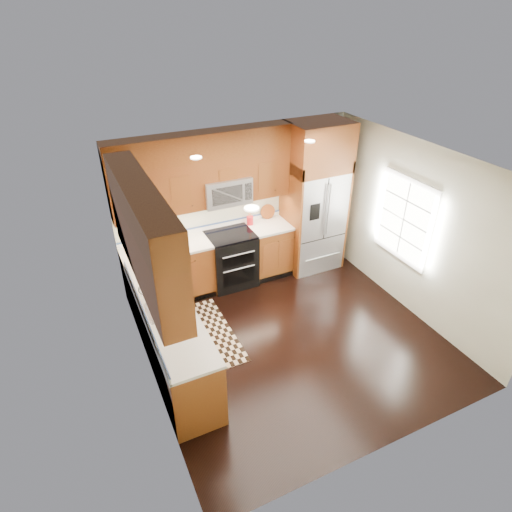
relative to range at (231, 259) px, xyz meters
name	(u,v)px	position (x,y,z in m)	size (l,w,h in m)	color
ground	(292,337)	(0.25, -1.67, -0.47)	(4.00, 4.00, 0.00)	black
wall_back	(236,204)	(0.25, 0.33, 0.83)	(4.00, 0.02, 2.60)	silver
wall_left	(143,301)	(-1.75, -1.67, 0.83)	(0.02, 4.00, 2.60)	silver
wall_right	(414,230)	(2.25, -1.67, 0.83)	(0.02, 4.00, 2.60)	silver
window	(404,219)	(2.23, -1.47, 0.93)	(0.04, 1.10, 1.30)	white
base_cabinets	(189,300)	(-0.98, -0.77, -0.02)	(2.85, 3.00, 0.90)	brown
countertop	(194,267)	(-0.84, -0.65, 0.45)	(2.86, 3.01, 0.04)	white
upper_cabinets	(181,195)	(-0.90, -0.58, 1.56)	(2.85, 3.00, 1.15)	brown
range	(231,259)	(0.00, 0.00, 0.00)	(0.76, 0.67, 0.95)	black
microwave	(226,190)	(0.00, 0.13, 1.19)	(0.76, 0.40, 0.42)	#B2B2B7
refrigerator	(314,198)	(1.55, -0.04, 0.83)	(0.98, 0.75, 2.60)	#B2B2B7
sink_faucet	(163,305)	(-1.48, -1.44, 0.52)	(0.54, 0.44, 0.37)	#B2B2B7
rug	(201,336)	(-0.95, -1.09, -0.46)	(0.92, 1.53, 0.01)	black
knife_block	(168,239)	(-1.01, 0.08, 0.59)	(0.15, 0.18, 0.30)	tan
utensil_crock	(250,219)	(0.44, 0.19, 0.58)	(0.14, 0.14, 0.32)	red
cutting_board	(268,218)	(0.82, 0.27, 0.48)	(0.26, 0.26, 0.02)	brown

